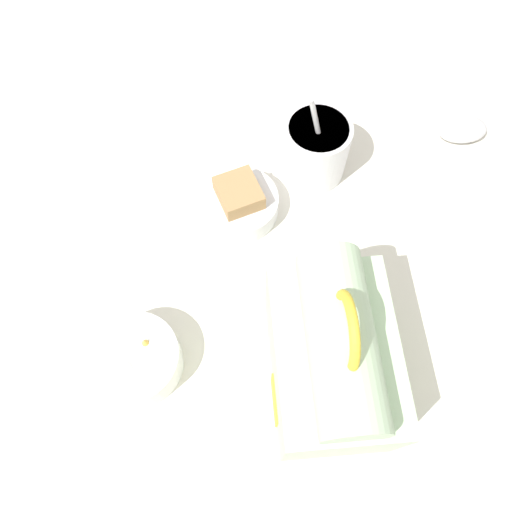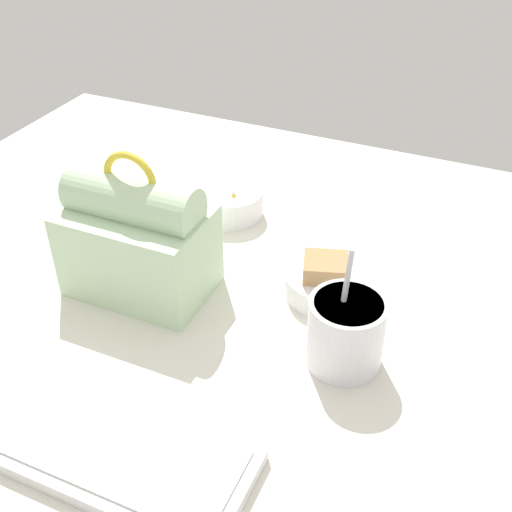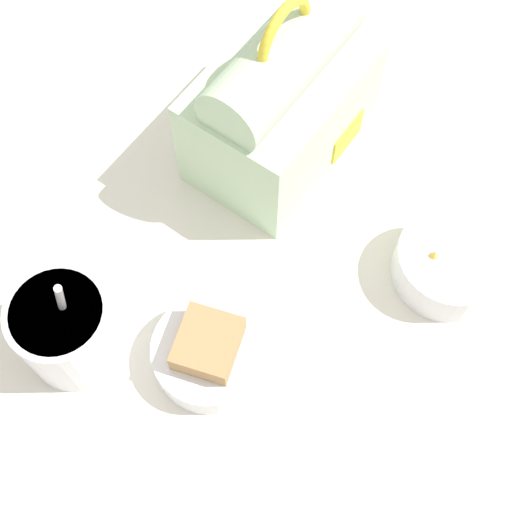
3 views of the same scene
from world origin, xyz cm
name	(u,v)px [view 3 (image 3 of 3)]	position (x,y,z in cm)	size (l,w,h in cm)	color
desk_surface	(216,273)	(0.00, 0.00, 1.00)	(140.00, 110.00, 2.00)	silver
keyboard	(28,104)	(3.84, 30.39, 3.02)	(31.53, 13.35, 2.10)	silver
lunch_bag	(281,102)	(16.60, 3.41, 10.36)	(19.86, 13.41, 21.90)	#B7D6AD
soup_cup	(67,329)	(-14.71, 6.11, 7.02)	(9.58, 9.58, 16.01)	silver
bento_bowl_sandwich	(209,352)	(-8.12, -5.51, 4.31)	(11.21, 11.21, 6.20)	silver
bento_bowl_snacks	(448,263)	(13.59, -19.69, 4.51)	(11.11, 11.11, 5.65)	silver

